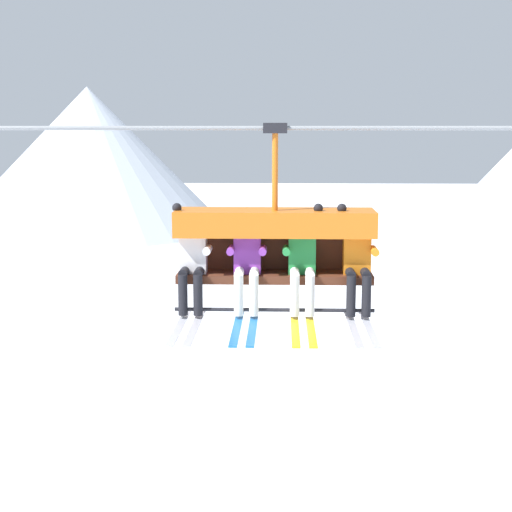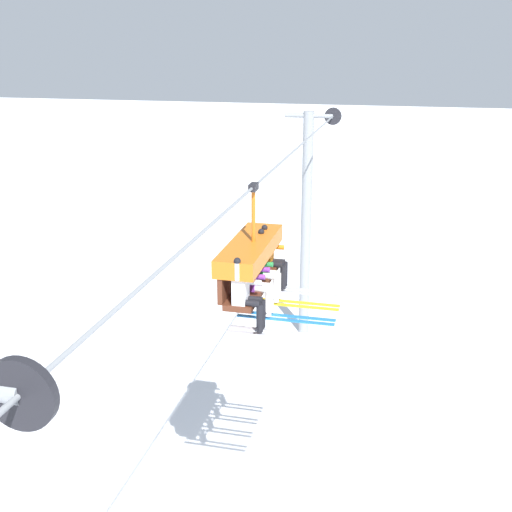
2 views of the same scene
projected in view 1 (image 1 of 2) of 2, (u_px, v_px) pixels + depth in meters
name	position (u px, v px, depth m)	size (l,w,h in m)	color
mountain_peak_west	(89.00, 159.00, 60.12)	(21.26, 21.26, 10.87)	silver
lift_cable	(457.00, 128.00, 9.03)	(19.97, 0.05, 0.05)	gray
chairlift_chair	(275.00, 234.00, 9.37)	(2.37, 0.74, 2.17)	#512819
skier_white	(192.00, 259.00, 9.24)	(0.48, 1.70, 1.34)	silver
skier_purple	(247.00, 261.00, 9.21)	(0.46, 1.70, 1.23)	purple
skier_green	(302.00, 260.00, 9.20)	(0.48, 1.70, 1.34)	#23843D
skier_orange	(357.00, 260.00, 9.17)	(0.48, 1.70, 1.34)	orange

